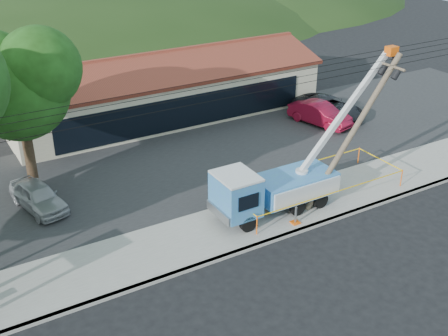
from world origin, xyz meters
name	(u,v)px	position (x,y,z in m)	size (l,w,h in m)	color
ground	(275,274)	(0.00, 0.00, 0.00)	(120.00, 120.00, 0.00)	black
curb	(249,248)	(0.00, 2.10, 0.07)	(60.00, 0.25, 0.15)	gray
sidewalk	(228,229)	(0.00, 4.00, 0.07)	(60.00, 4.00, 0.15)	gray
parking_lot	(159,166)	(0.00, 12.00, 0.05)	(60.00, 12.00, 0.10)	#28282B
strip_mall	(162,89)	(4.00, 19.98, 1.88)	(22.50, 8.53, 4.67)	#BDB696
tree_lot	(17,80)	(-7.00, 13.00, 6.21)	(6.30, 5.60, 8.94)	#332316
hill_center	(89,20)	(10.00, 55.00, 0.00)	(89.60, 64.00, 32.00)	#1D3413
hill_east	(225,5)	(30.00, 55.00, 0.00)	(72.80, 52.00, 26.00)	#1D3413
utility_truck	(273,186)	(2.73, 4.22, 1.54)	(10.32, 3.52, 7.60)	black
leaning_pole	(357,124)	(7.26, 3.46, 4.21)	(5.47, 1.64, 7.52)	brown
caution_tape	(314,182)	(5.62, 4.50, 0.88)	(9.53, 3.43, 0.99)	#FF5E0D
car_silver	(41,210)	(-7.32, 10.55, 0.00)	(1.64, 4.09, 1.39)	#A0A2A7
car_red	(319,125)	(12.41, 12.32, 0.00)	(1.60, 4.60, 1.51)	maroon
car_dark	(328,118)	(13.80, 13.06, 0.00)	(2.44, 5.30, 1.47)	black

